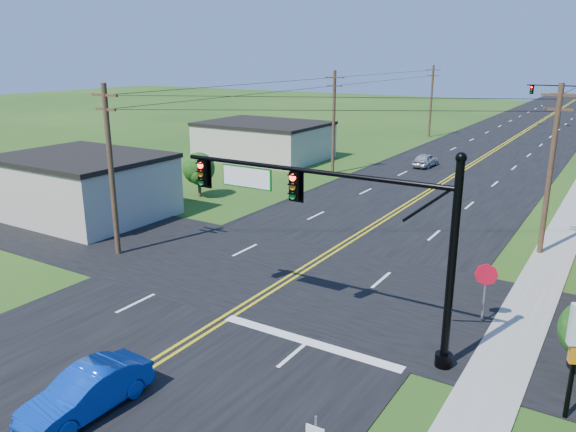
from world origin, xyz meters
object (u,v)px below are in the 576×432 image
Objects in this scene: signal_mast_far at (568,96)px; stop_sign at (486,281)px; blue_car at (87,393)px; signal_mast_main at (331,216)px.

signal_mast_far is 4.33× the size of stop_sign.
blue_car is 1.62× the size of stop_sign.
signal_mast_main is 2.75× the size of blue_car.
stop_sign is (8.61, 12.23, 1.15)m from blue_car.
signal_mast_main is 9.89m from blue_car.
signal_mast_main is at bearing -90.08° from signal_mast_far.
signal_mast_main reaches higher than stop_sign.
signal_mast_main is at bearing -149.87° from stop_sign.
signal_mast_far reaches higher than blue_car.
signal_mast_main reaches higher than blue_car.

